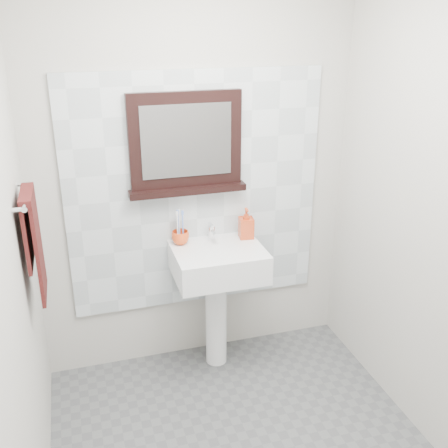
# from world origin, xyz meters

# --- Properties ---
(back_wall) EXTENTS (2.00, 0.01, 2.50)m
(back_wall) POSITION_xyz_m (0.00, 1.10, 1.25)
(back_wall) COLOR #BAB8B1
(back_wall) RESTS_ON ground
(front_wall) EXTENTS (2.00, 0.01, 2.50)m
(front_wall) POSITION_xyz_m (0.00, -1.10, 1.25)
(front_wall) COLOR #BAB8B1
(front_wall) RESTS_ON ground
(left_wall) EXTENTS (0.01, 2.20, 2.50)m
(left_wall) POSITION_xyz_m (-1.00, 0.00, 1.25)
(left_wall) COLOR #BAB8B1
(left_wall) RESTS_ON ground
(splashback) EXTENTS (1.60, 0.02, 1.50)m
(splashback) POSITION_xyz_m (0.00, 1.09, 1.15)
(splashback) COLOR silver
(splashback) RESTS_ON back_wall
(pedestal_sink) EXTENTS (0.55, 0.44, 0.96)m
(pedestal_sink) POSITION_xyz_m (0.08, 0.87, 0.68)
(pedestal_sink) COLOR white
(pedestal_sink) RESTS_ON ground
(toothbrush_cup) EXTENTS (0.12, 0.12, 0.09)m
(toothbrush_cup) POSITION_xyz_m (-0.13, 1.00, 0.90)
(toothbrush_cup) COLOR #EC4F1B
(toothbrush_cup) RESTS_ON pedestal_sink
(toothbrushes) EXTENTS (0.05, 0.04, 0.21)m
(toothbrushes) POSITION_xyz_m (-0.13, 1.00, 0.98)
(toothbrushes) COLOR white
(toothbrushes) RESTS_ON toothbrush_cup
(soap_dispenser) EXTENTS (0.10, 0.10, 0.20)m
(soap_dispenser) POSITION_xyz_m (0.30, 0.98, 0.96)
(soap_dispenser) COLOR red
(soap_dispenser) RESTS_ON pedestal_sink
(framed_mirror) EXTENTS (0.72, 0.11, 0.61)m
(framed_mirror) POSITION_xyz_m (-0.06, 1.06, 1.46)
(framed_mirror) COLOR black
(framed_mirror) RESTS_ON back_wall
(towel_bar) EXTENTS (0.07, 0.40, 0.03)m
(towel_bar) POSITION_xyz_m (-0.95, 0.57, 1.40)
(towel_bar) COLOR silver
(towel_bar) RESTS_ON left_wall
(hand_towel) EXTENTS (0.06, 0.30, 0.55)m
(hand_towel) POSITION_xyz_m (-0.94, 0.57, 1.19)
(hand_towel) COLOR #350F0E
(hand_towel) RESTS_ON towel_bar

